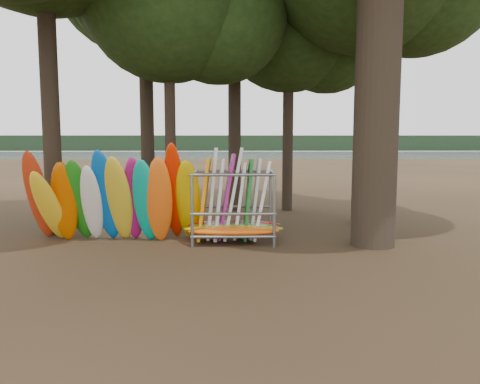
{
  "coord_description": "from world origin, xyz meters",
  "views": [
    {
      "loc": [
        0.55,
        -12.9,
        3.03
      ],
      "look_at": [
        0.72,
        1.5,
        1.4
      ],
      "focal_mm": 35.0,
      "sensor_mm": 36.0,
      "label": 1
    }
  ],
  "objects": [
    {
      "name": "ground",
      "position": [
        0.0,
        0.0,
        0.0
      ],
      "size": [
        120.0,
        120.0,
        0.0
      ],
      "primitive_type": "plane",
      "color": "#47331E",
      "rests_on": "ground"
    },
    {
      "name": "oak_3",
      "position": [
        2.81,
        6.97,
        7.94
      ],
      "size": [
        6.9,
        6.9,
        10.96
      ],
      "color": "black",
      "rests_on": "ground"
    },
    {
      "name": "lake",
      "position": [
        0.0,
        60.0,
        0.0
      ],
      "size": [
        160.0,
        160.0,
        0.0
      ],
      "primitive_type": "plane",
      "color": "gray",
      "rests_on": "ground"
    },
    {
      "name": "storage_rack",
      "position": [
        0.51,
        0.77,
        0.98
      ],
      "size": [
        2.95,
        1.57,
        2.81
      ],
      "color": "gray",
      "rests_on": "ground"
    },
    {
      "name": "kayak_row",
      "position": [
        -3.04,
        0.74,
        1.26
      ],
      "size": [
        5.14,
        2.04,
        3.1
      ],
      "color": "red",
      "rests_on": "ground"
    },
    {
      "name": "far_shore",
      "position": [
        0.0,
        110.0,
        2.0
      ],
      "size": [
        160.0,
        4.0,
        4.0
      ],
      "primitive_type": "cube",
      "color": "black",
      "rests_on": "ground"
    }
  ]
}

